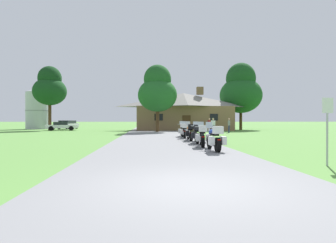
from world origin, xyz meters
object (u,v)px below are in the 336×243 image
(metal_signpost_roadside, at_px, (327,123))
(tree_right_of_lodge, at_px, (241,90))
(motorcycle_orange_fourth_in_row, at_px, (190,132))
(bystander_red_shirt_near_lodge, at_px, (209,124))
(motorcycle_black_fifth_in_row, at_px, (185,131))
(motorcycle_blue_nearest_to_camera, at_px, (215,139))
(motorcycle_silver_farthest_in_row, at_px, (182,130))
(tree_by_lodge_front, at_px, (157,90))
(motorcycle_silver_third_in_row, at_px, (197,134))
(parked_white_sedan_far_left, at_px, (62,126))
(bystander_gray_shirt_beside_signpost, at_px, (229,125))
(motorcycle_black_second_in_row, at_px, (202,136))
(metal_silo_distant, at_px, (38,108))
(tree_left_far, at_px, (50,88))
(parked_silver_suv_far_left, at_px, (68,124))
(bystander_white_shirt_by_tree, at_px, (213,125))

(metal_signpost_roadside, relative_size, tree_right_of_lodge, 0.21)
(motorcycle_orange_fourth_in_row, relative_size, bystander_red_shirt_near_lodge, 1.25)
(bystander_red_shirt_near_lodge, bearing_deg, metal_signpost_roadside, -118.19)
(motorcycle_black_fifth_in_row, bearing_deg, motorcycle_blue_nearest_to_camera, -83.57)
(motorcycle_silver_farthest_in_row, distance_m, bystander_red_shirt_near_lodge, 12.82)
(motorcycle_blue_nearest_to_camera, height_order, motorcycle_silver_farthest_in_row, same)
(motorcycle_black_fifth_in_row, bearing_deg, tree_by_lodge_front, 103.23)
(motorcycle_silver_third_in_row, distance_m, parked_white_sedan_far_left, 28.43)
(tree_by_lodge_front, height_order, tree_right_of_lodge, tree_right_of_lodge)
(bystander_red_shirt_near_lodge, bearing_deg, bystander_gray_shirt_beside_signpost, -93.13)
(motorcycle_silver_farthest_in_row, height_order, tree_right_of_lodge, tree_right_of_lodge)
(motorcycle_black_second_in_row, xyz_separation_m, tree_by_lodge_front, (-1.70, 19.54, 4.41))
(motorcycle_orange_fourth_in_row, distance_m, bystander_gray_shirt_beside_signpost, 14.26)
(metal_signpost_roadside, distance_m, metal_silo_distant, 46.16)
(motorcycle_orange_fourth_in_row, distance_m, tree_left_far, 28.26)
(metal_signpost_roadside, xyz_separation_m, parked_silver_suv_far_left, (-18.66, 38.68, -0.57))
(parked_silver_suv_far_left, bearing_deg, bystander_white_shirt_by_tree, -29.96)
(metal_signpost_roadside, height_order, tree_left_far, tree_left_far)
(motorcycle_blue_nearest_to_camera, height_order, motorcycle_orange_fourth_in_row, same)
(motorcycle_blue_nearest_to_camera, relative_size, parked_silver_suv_far_left, 0.43)
(motorcycle_blue_nearest_to_camera, height_order, metal_signpost_roadside, metal_signpost_roadside)
(metal_silo_distant, bearing_deg, motorcycle_silver_third_in_row, -55.92)
(bystander_red_shirt_near_lodge, bearing_deg, metal_silo_distant, 130.87)
(bystander_gray_shirt_beside_signpost, distance_m, tree_by_lodge_front, 9.35)
(tree_right_of_lodge, distance_m, parked_silver_suv_far_left, 28.05)
(tree_left_far, xyz_separation_m, parked_silver_suv_far_left, (0.85, 6.00, -5.27))
(motorcycle_silver_third_in_row, bearing_deg, tree_right_of_lodge, 71.91)
(bystander_red_shirt_near_lodge, height_order, parked_silver_suv_far_left, bystander_red_shirt_near_lodge)
(motorcycle_black_fifth_in_row, distance_m, bystander_white_shirt_by_tree, 10.66)
(motorcycle_black_second_in_row, distance_m, motorcycle_silver_farthest_in_row, 9.22)
(bystander_white_shirt_by_tree, bearing_deg, metal_signpost_roadside, -53.95)
(bystander_red_shirt_near_lodge, xyz_separation_m, tree_right_of_lodge, (6.31, 6.76, 5.08))
(tree_left_far, relative_size, parked_white_sedan_far_left, 2.02)
(motorcycle_black_second_in_row, height_order, metal_silo_distant, metal_silo_distant)
(motorcycle_black_second_in_row, distance_m, parked_white_sedan_far_left, 30.32)
(tree_left_far, relative_size, parked_silver_suv_far_left, 1.89)
(metal_signpost_roadside, bearing_deg, motorcycle_orange_fourth_in_row, 104.71)
(bystander_red_shirt_near_lodge, bearing_deg, motorcycle_blue_nearest_to_camera, -125.35)
(motorcycle_blue_nearest_to_camera, distance_m, motorcycle_silver_third_in_row, 4.43)
(metal_signpost_roadside, relative_size, parked_silver_suv_far_left, 0.44)
(motorcycle_blue_nearest_to_camera, relative_size, parked_white_sedan_far_left, 0.46)
(tree_left_far, distance_m, metal_silo_distant, 8.45)
(motorcycle_silver_farthest_in_row, bearing_deg, metal_silo_distant, 133.23)
(motorcycle_black_second_in_row, relative_size, bystander_white_shirt_by_tree, 1.24)
(motorcycle_silver_farthest_in_row, bearing_deg, motorcycle_orange_fourth_in_row, -88.22)
(motorcycle_black_fifth_in_row, distance_m, metal_signpost_roadside, 13.51)
(bystander_white_shirt_by_tree, bearing_deg, parked_silver_suv_far_left, -177.71)
(motorcycle_silver_third_in_row, relative_size, tree_by_lodge_front, 0.26)
(motorcycle_black_second_in_row, relative_size, motorcycle_orange_fourth_in_row, 1.00)
(motorcycle_blue_nearest_to_camera, bearing_deg, metal_signpost_roadside, -57.58)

